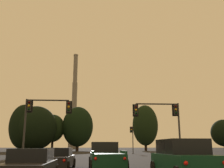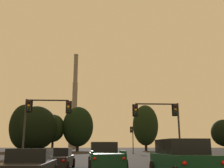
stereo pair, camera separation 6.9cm
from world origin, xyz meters
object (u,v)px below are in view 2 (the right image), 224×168
object	(u,v)px
sedan_left_lane_second	(29,167)
traffic_light_overhead_right	(163,117)
sedan_left_lane_front	(58,159)
traffic_light_overhead_left	(41,114)
suv_right_lane_second	(182,160)
traffic_light_far_right	(132,136)
pickup_truck_center_lane_front	(105,157)
smokestack	(74,110)

from	to	relation	value
sedan_left_lane_second	traffic_light_overhead_right	bearing A→B (deg)	54.02
sedan_left_lane_front	traffic_light_overhead_left	bearing A→B (deg)	114.23
suv_right_lane_second	sedan_left_lane_front	size ratio (longest dim) A/B	1.05
sedan_left_lane_second	traffic_light_overhead_left	xyz separation A→B (m)	(-2.46, 13.36, 3.86)
traffic_light_far_right	traffic_light_overhead_right	world-z (taller)	traffic_light_overhead_right
pickup_truck_center_lane_front	smokestack	bearing A→B (deg)	93.24
traffic_light_far_right	traffic_light_overhead_right	bearing A→B (deg)	-91.75
sedan_left_lane_second	traffic_light_far_right	distance (m)	44.49
suv_right_lane_second	smokestack	world-z (taller)	smokestack
pickup_truck_center_lane_front	smokestack	distance (m)	141.81
traffic_light_far_right	traffic_light_overhead_right	xyz separation A→B (m)	(-0.89, -29.36, 0.72)
sedan_left_lane_front	traffic_light_far_right	xyz separation A→B (m)	(10.18, 36.21, 3.01)
traffic_light_far_right	sedan_left_lane_second	bearing A→B (deg)	-103.59
pickup_truck_center_lane_front	traffic_light_overhead_left	bearing A→B (deg)	127.09
sedan_left_lane_second	sedan_left_lane_front	bearing A→B (deg)	86.65
suv_right_lane_second	sedan_left_lane_front	world-z (taller)	suv_right_lane_second
traffic_light_overhead_left	pickup_truck_center_lane_front	bearing A→B (deg)	-50.52
traffic_light_overhead_right	sedan_left_lane_second	bearing A→B (deg)	-124.67
sedan_left_lane_second	traffic_light_overhead_left	size ratio (longest dim) A/B	0.80
traffic_light_overhead_right	smokestack	distance (m)	134.52
pickup_truck_center_lane_front	suv_right_lane_second	xyz separation A→B (m)	(3.47, -5.37, 0.09)
suv_right_lane_second	traffic_light_overhead_left	size ratio (longest dim) A/B	0.83
sedan_left_lane_second	sedan_left_lane_front	xyz separation A→B (m)	(0.25, 6.93, 0.00)
pickup_truck_center_lane_front	traffic_light_overhead_right	world-z (taller)	traffic_light_overhead_right
pickup_truck_center_lane_front	traffic_light_far_right	distance (m)	37.76
sedan_left_lane_second	traffic_light_overhead_right	distance (m)	17.17
traffic_light_overhead_right	smokestack	xyz separation A→B (m)	(-19.78, 131.80, 18.27)
pickup_truck_center_lane_front	sedan_left_lane_front	xyz separation A→B (m)	(-3.24, 0.79, -0.14)
sedan_left_lane_front	traffic_light_far_right	world-z (taller)	traffic_light_far_right
pickup_truck_center_lane_front	traffic_light_overhead_right	distance (m)	10.38
sedan_left_lane_second	sedan_left_lane_front	size ratio (longest dim) A/B	1.00
suv_right_lane_second	traffic_light_overhead_right	world-z (taller)	traffic_light_overhead_right
traffic_light_overhead_left	smokestack	world-z (taller)	smokestack
sedan_left_lane_front	smokestack	distance (m)	140.77
traffic_light_overhead_left	traffic_light_far_right	size ratio (longest dim) A/B	1.07
sedan_left_lane_front	traffic_light_far_right	size ratio (longest dim) A/B	0.85
smokestack	pickup_truck_center_lane_front	bearing A→B (deg)	-84.37
sedan_left_lane_front	sedan_left_lane_second	bearing A→B (deg)	-90.68
sedan_left_lane_second	smokestack	size ratio (longest dim) A/B	0.08
sedan_left_lane_front	suv_right_lane_second	bearing A→B (deg)	-41.26
smokestack	traffic_light_overhead_left	bearing A→B (deg)	-86.63
sedan_left_lane_second	suv_right_lane_second	xyz separation A→B (m)	(6.95, 0.76, 0.23)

